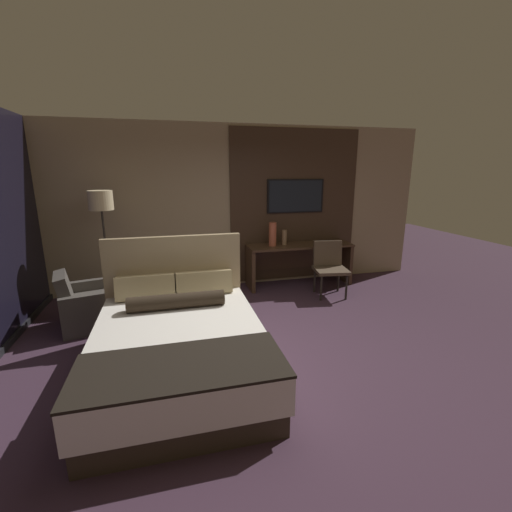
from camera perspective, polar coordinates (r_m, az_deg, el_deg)
ground_plane at (r=4.05m, az=2.65°, el=-16.18°), size 16.00×16.00×0.00m
wall_back_tv_panel at (r=6.08m, az=-2.89°, el=8.09°), size 7.20×0.09×2.80m
bed at (r=3.68m, az=-12.62°, el=-14.05°), size 1.66×2.18×1.26m
desk at (r=6.24m, az=7.09°, el=-0.11°), size 1.87×0.57×0.75m
tv at (r=6.28m, az=6.60°, el=9.90°), size 1.06×0.04×0.59m
desk_chair at (r=5.82m, az=12.11°, el=-1.23°), size 0.59×0.59×0.89m
armchair_by_window at (r=5.15m, az=-26.21°, el=-7.63°), size 0.87×0.89×0.77m
floor_lamp at (r=5.49m, az=-24.33°, el=6.99°), size 0.34×0.34×1.76m
vase_tall at (r=5.94m, az=2.79°, el=3.65°), size 0.13×0.13×0.41m
vase_short at (r=6.05m, az=4.75°, el=3.11°), size 0.09×0.09×0.26m
book at (r=6.36m, az=11.33°, el=2.35°), size 0.22×0.15×0.03m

